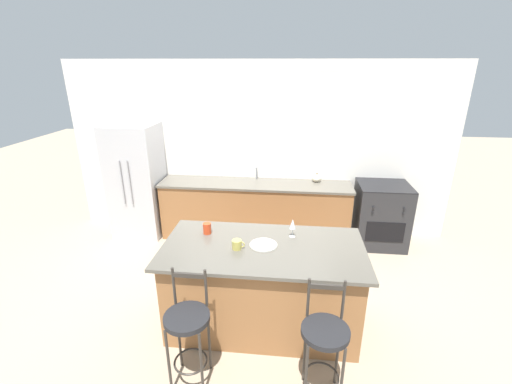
# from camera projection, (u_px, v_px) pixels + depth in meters

# --- Properties ---
(ground_plane) EXTENTS (18.00, 18.00, 0.00)m
(ground_plane) POSITION_uv_depth(u_px,v_px,m) (253.00, 246.00, 5.28)
(ground_plane) COLOR tan
(wall_back) EXTENTS (6.00, 0.07, 2.70)m
(wall_back) POSITION_uv_depth(u_px,v_px,m) (257.00, 150.00, 5.40)
(wall_back) COLOR silver
(wall_back) RESTS_ON ground_plane
(back_counter) EXTENTS (2.95, 0.63, 0.91)m
(back_counter) POSITION_uv_depth(u_px,v_px,m) (255.00, 209.00, 5.44)
(back_counter) COLOR #936038
(back_counter) RESTS_ON ground_plane
(sink_faucet) EXTENTS (0.02, 0.13, 0.22)m
(sink_faucet) POSITION_uv_depth(u_px,v_px,m) (256.00, 171.00, 5.41)
(sink_faucet) COLOR #ADAFB5
(sink_faucet) RESTS_ON back_counter
(kitchen_island) EXTENTS (2.02, 1.03, 0.93)m
(kitchen_island) POSITION_uv_depth(u_px,v_px,m) (263.00, 286.00, 3.57)
(kitchen_island) COLOR #936038
(kitchen_island) RESTS_ON ground_plane
(refrigerator) EXTENTS (0.75, 0.71, 1.79)m
(refrigerator) POSITION_uv_depth(u_px,v_px,m) (137.00, 181.00, 5.41)
(refrigerator) COLOR #BCBCC1
(refrigerator) RESTS_ON ground_plane
(oven_range) EXTENTS (0.75, 0.69, 0.97)m
(oven_range) POSITION_uv_depth(u_px,v_px,m) (381.00, 215.00, 5.19)
(oven_range) COLOR #28282B
(oven_range) RESTS_ON ground_plane
(bar_stool_near) EXTENTS (0.38, 0.38, 1.06)m
(bar_stool_near) POSITION_uv_depth(u_px,v_px,m) (188.00, 327.00, 2.86)
(bar_stool_near) COLOR #332D28
(bar_stool_near) RESTS_ON ground_plane
(bar_stool_far) EXTENTS (0.38, 0.38, 1.06)m
(bar_stool_far) POSITION_uv_depth(u_px,v_px,m) (324.00, 341.00, 2.72)
(bar_stool_far) COLOR #332D28
(bar_stool_far) RESTS_ON ground_plane
(dinner_plate) EXTENTS (0.28, 0.28, 0.02)m
(dinner_plate) POSITION_uv_depth(u_px,v_px,m) (263.00, 245.00, 3.42)
(dinner_plate) COLOR beige
(dinner_plate) RESTS_ON kitchen_island
(wine_glass) EXTENTS (0.07, 0.07, 0.20)m
(wine_glass) POSITION_uv_depth(u_px,v_px,m) (293.00, 224.00, 3.55)
(wine_glass) COLOR white
(wine_glass) RESTS_ON kitchen_island
(coffee_mug) EXTENTS (0.13, 0.10, 0.09)m
(coffee_mug) POSITION_uv_depth(u_px,v_px,m) (237.00, 244.00, 3.35)
(coffee_mug) COLOR #C1B251
(coffee_mug) RESTS_ON kitchen_island
(tumbler_cup) EXTENTS (0.09, 0.09, 0.12)m
(tumbler_cup) POSITION_uv_depth(u_px,v_px,m) (207.00, 228.00, 3.65)
(tumbler_cup) COLOR red
(tumbler_cup) RESTS_ON kitchen_island
(pumpkin_decoration) EXTENTS (0.15, 0.15, 0.14)m
(pumpkin_decoration) POSITION_uv_depth(u_px,v_px,m) (317.00, 178.00, 5.31)
(pumpkin_decoration) COLOR beige
(pumpkin_decoration) RESTS_ON back_counter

